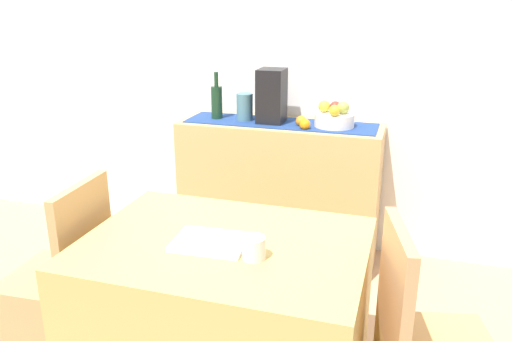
% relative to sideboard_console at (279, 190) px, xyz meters
% --- Properties ---
extents(ground_plane, '(6.40, 6.40, 0.02)m').
position_rel_sideboard_console_xyz_m(ground_plane, '(-0.04, -0.92, -0.46)').
color(ground_plane, tan).
rests_on(ground_plane, ground).
extents(room_wall_rear, '(6.40, 0.06, 2.70)m').
position_rel_sideboard_console_xyz_m(room_wall_rear, '(-0.04, 0.26, 0.90)').
color(room_wall_rear, silver).
rests_on(room_wall_rear, ground).
extents(sideboard_console, '(1.27, 0.42, 0.90)m').
position_rel_sideboard_console_xyz_m(sideboard_console, '(0.00, 0.00, 0.00)').
color(sideboard_console, tan).
rests_on(sideboard_console, ground).
extents(table_runner, '(1.20, 0.32, 0.01)m').
position_rel_sideboard_console_xyz_m(table_runner, '(-0.00, 0.00, 0.45)').
color(table_runner, navy).
rests_on(table_runner, sideboard_console).
extents(fruit_bowl, '(0.24, 0.24, 0.08)m').
position_rel_sideboard_console_xyz_m(fruit_bowl, '(0.34, 0.00, 0.49)').
color(fruit_bowl, white).
rests_on(fruit_bowl, table_runner).
extents(apple_left, '(0.07, 0.07, 0.07)m').
position_rel_sideboard_console_xyz_m(apple_left, '(0.27, 0.02, 0.57)').
color(apple_left, gold).
rests_on(apple_left, fruit_bowl).
extents(apple_upper, '(0.07, 0.07, 0.07)m').
position_rel_sideboard_console_xyz_m(apple_upper, '(0.33, 0.04, 0.57)').
color(apple_upper, red).
rests_on(apple_upper, fruit_bowl).
extents(apple_center, '(0.07, 0.07, 0.07)m').
position_rel_sideboard_console_xyz_m(apple_center, '(0.39, 0.00, 0.57)').
color(apple_center, '#93A144').
rests_on(apple_center, fruit_bowl).
extents(apple_rear, '(0.07, 0.07, 0.07)m').
position_rel_sideboard_console_xyz_m(apple_rear, '(0.35, -0.08, 0.57)').
color(apple_rear, gold).
rests_on(apple_rear, fruit_bowl).
extents(wine_bottle, '(0.07, 0.07, 0.30)m').
position_rel_sideboard_console_xyz_m(wine_bottle, '(-0.42, 0.00, 0.56)').
color(wine_bottle, '#183821').
rests_on(wine_bottle, sideboard_console).
extents(coffee_maker, '(0.16, 0.18, 0.34)m').
position_rel_sideboard_console_xyz_m(coffee_maker, '(-0.06, 0.00, 0.62)').
color(coffee_maker, black).
rests_on(coffee_maker, sideboard_console).
extents(ceramic_vase, '(0.10, 0.10, 0.18)m').
position_rel_sideboard_console_xyz_m(ceramic_vase, '(-0.23, 0.00, 0.54)').
color(ceramic_vase, slate).
rests_on(ceramic_vase, sideboard_console).
extents(orange_loose_end, '(0.07, 0.07, 0.07)m').
position_rel_sideboard_console_xyz_m(orange_loose_end, '(0.18, -0.11, 0.48)').
color(orange_loose_end, orange).
rests_on(orange_loose_end, sideboard_console).
extents(orange_loose_far, '(0.07, 0.07, 0.07)m').
position_rel_sideboard_console_xyz_m(orange_loose_far, '(0.14, -0.03, 0.48)').
color(orange_loose_far, orange).
rests_on(orange_loose_far, sideboard_console).
extents(dining_table, '(1.10, 0.81, 0.74)m').
position_rel_sideboard_console_xyz_m(dining_table, '(0.12, -1.34, -0.08)').
color(dining_table, tan).
rests_on(dining_table, ground).
extents(open_book, '(0.29, 0.22, 0.02)m').
position_rel_sideboard_console_xyz_m(open_book, '(0.08, -1.38, 0.30)').
color(open_book, white).
rests_on(open_book, dining_table).
extents(coffee_cup, '(0.09, 0.09, 0.08)m').
position_rel_sideboard_console_xyz_m(coffee_cup, '(0.28, -1.44, 0.33)').
color(coffee_cup, silver).
rests_on(coffee_cup, dining_table).
extents(chair_near_window, '(0.42, 0.42, 0.90)m').
position_rel_sideboard_console_xyz_m(chair_near_window, '(-0.69, -1.34, -0.18)').
color(chair_near_window, tan).
rests_on(chair_near_window, ground).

